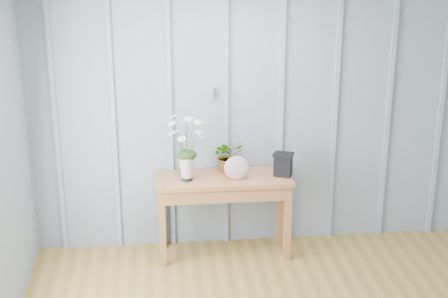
{
  "coord_description": "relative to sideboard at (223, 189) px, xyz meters",
  "views": [
    {
      "loc": [
        -0.88,
        -3.62,
        2.98
      ],
      "look_at": [
        -0.3,
        1.94,
        1.03
      ],
      "focal_mm": 55.0,
      "sensor_mm": 36.0,
      "label": 1
    }
  ],
  "objects": [
    {
      "name": "carved_box",
      "position": [
        0.53,
        -0.02,
        0.22
      ],
      "size": [
        0.21,
        0.19,
        0.21
      ],
      "color": "black",
      "rests_on": "sideboard"
    },
    {
      "name": "spider_plant",
      "position": [
        0.05,
        0.14,
        0.26
      ],
      "size": [
        0.32,
        0.29,
        0.3
      ],
      "primitive_type": "imported",
      "rotation": [
        0.0,
        0.0,
        0.25
      ],
      "color": "#1F3614",
      "rests_on": "sideboard"
    },
    {
      "name": "room_shell",
      "position": [
        0.3,
        -1.08,
        1.35
      ],
      "size": [
        4.0,
        4.5,
        2.5
      ],
      "color": "#8795A4",
      "rests_on": "ground"
    },
    {
      "name": "felt_disc_vessel",
      "position": [
        0.11,
        -0.08,
        0.23
      ],
      "size": [
        0.23,
        0.08,
        0.22
      ],
      "primitive_type": "ellipsoid",
      "rotation": [
        0.0,
        0.0,
        -0.08
      ],
      "color": "#8A4F68",
      "rests_on": "sideboard"
    },
    {
      "name": "sideboard",
      "position": [
        0.0,
        0.0,
        0.0
      ],
      "size": [
        1.2,
        0.45,
        0.75
      ],
      "color": "#9F6036",
      "rests_on": "ground"
    },
    {
      "name": "daisy_vase",
      "position": [
        -0.32,
        -0.04,
        0.5
      ],
      "size": [
        0.43,
        0.33,
        0.61
      ],
      "color": "black",
      "rests_on": "sideboard"
    }
  ]
}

